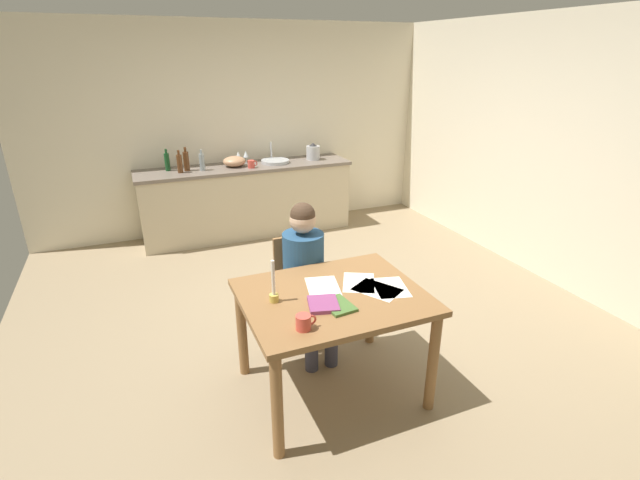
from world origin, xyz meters
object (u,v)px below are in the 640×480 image
bottle_wine_red (186,161)px  wine_glass_by_kettle (238,155)px  person_seated (306,270)px  bottle_vinegar (180,163)px  book_magazine (338,305)px  sink_unit (275,161)px  coffee_mug (304,322)px  bottle_oil (167,162)px  wine_glass_near_sink (246,154)px  teacup_on_counter (251,164)px  candlestick (274,290)px  dining_table (333,309)px  bottle_sauce (202,162)px  book_cookery (323,304)px  mixing_bowl (234,161)px  chair_at_table (300,285)px  stovetop_kettle (313,152)px

bottle_wine_red → wine_glass_by_kettle: (0.67, 0.15, -0.01)m
person_seated → bottle_vinegar: size_ratio=4.50×
book_magazine → sink_unit: sink_unit is taller
person_seated → coffee_mug: bearing=-111.8°
book_magazine → bottle_oil: (-0.65, 3.50, 0.24)m
person_seated → wine_glass_near_sink: 2.86m
teacup_on_counter → sink_unit: bearing=23.7°
person_seated → candlestick: person_seated is taller
dining_table → wine_glass_by_kettle: size_ratio=7.63×
bottle_oil → bottle_sauce: size_ratio=1.05×
book_cookery → teacup_on_counter: size_ratio=1.69×
teacup_on_counter → dining_table: bearing=-95.2°
book_magazine → mixing_bowl: bearing=81.3°
person_seated → mixing_bowl: (0.07, 2.68, 0.28)m
book_cookery → bottle_sauce: bottle_sauce is taller
chair_at_table → coffee_mug: size_ratio=6.91×
stovetop_kettle → person_seated: bearing=-112.8°
bottle_oil → bottle_vinegar: bottle_vinegar is taller
person_seated → book_magazine: bearing=-95.5°
chair_at_table → book_cookery: size_ratio=4.18×
sink_unit → bottle_sauce: 0.94m
bottle_sauce → wine_glass_near_sink: bearing=18.8°
book_cookery → bottle_oil: bottle_oil is taller
person_seated → teacup_on_counter: bearing=84.4°
bottle_oil → bottle_vinegar: (0.13, -0.16, 0.00)m
wine_glass_near_sink → candlestick: bearing=-101.4°
wine_glass_near_sink → bottle_sauce: bearing=-161.2°
candlestick → teacup_on_counter: size_ratio=2.34×
bottle_vinegar → bottle_wine_red: size_ratio=0.94×
bottle_wine_red → teacup_on_counter: 0.77m
bottle_vinegar → teacup_on_counter: bottle_vinegar is taller
book_magazine → bottle_sauce: bearing=88.1°
dining_table → sink_unit: sink_unit is taller
bottle_vinegar → teacup_on_counter: size_ratio=2.19×
wine_glass_near_sink → sink_unit: bearing=-23.1°
bottle_wine_red → stovetop_kettle: bottle_wine_red is taller
book_cookery → wine_glass_by_kettle: 3.53m
sink_unit → wine_glass_near_sink: 0.38m
sink_unit → bottle_vinegar: bottle_vinegar is taller
teacup_on_counter → bottle_wine_red: bearing=168.8°
book_magazine → bottle_wine_red: (-0.44, 3.40, 0.25)m
bottle_sauce → wine_glass_by_kettle: bearing=22.2°
mixing_bowl → wine_glass_by_kettle: (0.09, 0.14, 0.05)m
book_cookery → bottle_wine_red: size_ratio=0.72×
candlestick → wine_glass_near_sink: size_ratio=1.85×
sink_unit → bottle_vinegar: bearing=-176.5°
chair_at_table → book_cookery: chair_at_table is taller
bottle_vinegar → mixing_bowl: bottle_vinegar is taller
wine_glass_near_sink → teacup_on_counter: 0.31m
mixing_bowl → sink_unit: bearing=-0.5°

